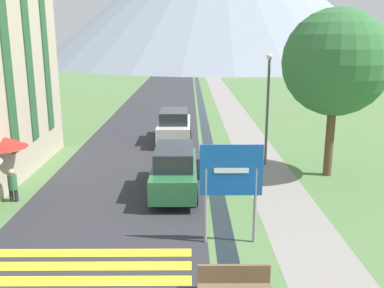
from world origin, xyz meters
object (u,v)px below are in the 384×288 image
at_px(parked_car_far, 174,126).
at_px(parked_car_near, 174,169).
at_px(streetlamp, 268,100).
at_px(tree_by_path, 336,63).
at_px(person_seated_far, 13,184).
at_px(cafe_umbrella_middle_red, 0,142).
at_px(road_sign, 231,179).
at_px(cafe_chair_far_left, 10,174).

bearing_deg(parked_car_far, parked_car_near, -87.98).
height_order(streetlamp, tree_by_path, tree_by_path).
height_order(person_seated_far, tree_by_path, tree_by_path).
relative_size(cafe_umbrella_middle_red, person_seated_far, 1.85).
relative_size(road_sign, cafe_umbrella_middle_red, 1.29).
relative_size(parked_car_near, person_seated_far, 3.74).
relative_size(cafe_chair_far_left, person_seated_far, 0.70).
bearing_deg(tree_by_path, parked_car_far, 137.68).
relative_size(cafe_umbrella_middle_red, tree_by_path, 0.33).
bearing_deg(road_sign, streetlamp, 73.09).
distance_m(parked_car_near, cafe_chair_far_left, 6.57).
bearing_deg(tree_by_path, person_seated_far, -166.34).
bearing_deg(person_seated_far, tree_by_path, 13.66).
relative_size(road_sign, streetlamp, 0.57).
relative_size(parked_car_far, person_seated_far, 3.76).
bearing_deg(person_seated_far, road_sign, -23.20).
xyz_separation_m(cafe_chair_far_left, person_seated_far, (0.74, -1.60, 0.16)).
xyz_separation_m(parked_car_near, person_seated_far, (-5.79, -0.92, -0.23)).
xyz_separation_m(cafe_umbrella_middle_red, person_seated_far, (0.63, -0.79, -1.36)).
distance_m(parked_car_near, cafe_umbrella_middle_red, 6.51).
distance_m(road_sign, cafe_chair_far_left, 9.66).
height_order(parked_car_near, person_seated_far, parked_car_near).
bearing_deg(tree_by_path, road_sign, -127.56).
distance_m(cafe_umbrella_middle_red, streetlamp, 11.23).
xyz_separation_m(parked_car_near, tree_by_path, (6.51, 2.07, 3.87)).
bearing_deg(parked_car_near, streetlamp, 41.79).
xyz_separation_m(road_sign, person_seated_far, (-7.52, 3.22, -1.24)).
bearing_deg(cafe_chair_far_left, parked_car_near, 9.73).
relative_size(parked_car_far, cafe_umbrella_middle_red, 2.03).
bearing_deg(road_sign, parked_car_far, 99.27).
distance_m(parked_car_far, tree_by_path, 9.98).
relative_size(parked_car_far, streetlamp, 0.90).
relative_size(parked_car_near, tree_by_path, 0.66).
relative_size(road_sign, parked_car_near, 0.64).
distance_m(person_seated_far, streetlamp, 11.16).
xyz_separation_m(parked_car_far, cafe_chair_far_left, (-6.23, -7.59, -0.40)).
bearing_deg(parked_car_far, cafe_umbrella_middle_red, -126.10).
relative_size(parked_car_near, cafe_umbrella_middle_red, 2.02).
distance_m(cafe_umbrella_middle_red, person_seated_far, 1.69).
distance_m(road_sign, streetlamp, 8.24).
relative_size(cafe_umbrella_middle_red, streetlamp, 0.45).
bearing_deg(streetlamp, cafe_chair_far_left, -164.27).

